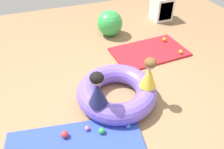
{
  "coord_description": "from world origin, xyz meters",
  "views": [
    {
      "loc": [
        -0.97,
        -2.13,
        2.41
      ],
      "look_at": [
        -0.08,
        0.29,
        0.33
      ],
      "focal_mm": 35.32,
      "sensor_mm": 36.0,
      "label": 1
    }
  ],
  "objects_px": {
    "child_in_yellow": "(149,73)",
    "play_ball_blue": "(128,126)",
    "play_ball_orange": "(164,40)",
    "inflatable_cushion": "(117,92)",
    "play_ball_pink": "(87,128)",
    "storage_cube": "(162,8)",
    "play_ball_red": "(65,134)",
    "exercise_ball_large": "(110,23)",
    "play_ball_green": "(102,131)",
    "play_ball_yellow": "(181,52)",
    "child_in_navy": "(97,89)"
  },
  "relations": [
    {
      "from": "child_in_yellow",
      "to": "play_ball_red",
      "type": "distance_m",
      "value": 1.37
    },
    {
      "from": "play_ball_blue",
      "to": "storage_cube",
      "type": "relative_size",
      "value": 0.12
    },
    {
      "from": "child_in_navy",
      "to": "exercise_ball_large",
      "type": "height_order",
      "value": "child_in_navy"
    },
    {
      "from": "play_ball_green",
      "to": "child_in_navy",
      "type": "bearing_deg",
      "value": 79.78
    },
    {
      "from": "child_in_yellow",
      "to": "play_ball_blue",
      "type": "xyz_separation_m",
      "value": [
        -0.46,
        -0.4,
        -0.46
      ]
    },
    {
      "from": "child_in_yellow",
      "to": "inflatable_cushion",
      "type": "bearing_deg",
      "value": -169.31
    },
    {
      "from": "storage_cube",
      "to": "child_in_navy",
      "type": "bearing_deg",
      "value": -133.92
    },
    {
      "from": "child_in_navy",
      "to": "play_ball_blue",
      "type": "height_order",
      "value": "child_in_navy"
    },
    {
      "from": "play_ball_blue",
      "to": "inflatable_cushion",
      "type": "bearing_deg",
      "value": 83.9
    },
    {
      "from": "child_in_navy",
      "to": "play_ball_orange",
      "type": "xyz_separation_m",
      "value": [
        1.9,
        1.47,
        -0.46
      ]
    },
    {
      "from": "play_ball_green",
      "to": "play_ball_orange",
      "type": "distance_m",
      "value": 2.62
    },
    {
      "from": "play_ball_red",
      "to": "storage_cube",
      "type": "relative_size",
      "value": 0.17
    },
    {
      "from": "play_ball_green",
      "to": "storage_cube",
      "type": "height_order",
      "value": "storage_cube"
    },
    {
      "from": "inflatable_cushion",
      "to": "play_ball_blue",
      "type": "bearing_deg",
      "value": -96.1
    },
    {
      "from": "play_ball_pink",
      "to": "exercise_ball_large",
      "type": "height_order",
      "value": "exercise_ball_large"
    },
    {
      "from": "play_ball_pink",
      "to": "exercise_ball_large",
      "type": "distance_m",
      "value": 2.66
    },
    {
      "from": "inflatable_cushion",
      "to": "play_ball_green",
      "type": "relative_size",
      "value": 14.75
    },
    {
      "from": "inflatable_cushion",
      "to": "play_ball_yellow",
      "type": "relative_size",
      "value": 16.07
    },
    {
      "from": "play_ball_yellow",
      "to": "storage_cube",
      "type": "distance_m",
      "value": 1.65
    },
    {
      "from": "child_in_yellow",
      "to": "play_ball_orange",
      "type": "relative_size",
      "value": 5.43
    },
    {
      "from": "exercise_ball_large",
      "to": "child_in_yellow",
      "type": "bearing_deg",
      "value": -95.12
    },
    {
      "from": "play_ball_pink",
      "to": "play_ball_red",
      "type": "xyz_separation_m",
      "value": [
        -0.29,
        -0.0,
        0.01
      ]
    },
    {
      "from": "child_in_yellow",
      "to": "play_ball_blue",
      "type": "bearing_deg",
      "value": -104.04
    },
    {
      "from": "child_in_navy",
      "to": "play_ball_yellow",
      "type": "distance_m",
      "value": 2.23
    },
    {
      "from": "play_ball_blue",
      "to": "exercise_ball_large",
      "type": "bearing_deg",
      "value": 75.5
    },
    {
      "from": "play_ball_pink",
      "to": "play_ball_green",
      "type": "height_order",
      "value": "play_ball_green"
    },
    {
      "from": "child_in_yellow",
      "to": "play_ball_orange",
      "type": "distance_m",
      "value": 1.86
    },
    {
      "from": "play_ball_pink",
      "to": "storage_cube",
      "type": "relative_size",
      "value": 0.11
    },
    {
      "from": "child_in_navy",
      "to": "play_ball_orange",
      "type": "relative_size",
      "value": 5.65
    },
    {
      "from": "play_ball_pink",
      "to": "play_ball_red",
      "type": "distance_m",
      "value": 0.29
    },
    {
      "from": "play_ball_blue",
      "to": "exercise_ball_large",
      "type": "relative_size",
      "value": 0.12
    },
    {
      "from": "play_ball_red",
      "to": "play_ball_pink",
      "type": "bearing_deg",
      "value": 0.7
    },
    {
      "from": "inflatable_cushion",
      "to": "storage_cube",
      "type": "distance_m",
      "value": 3.08
    },
    {
      "from": "play_ball_pink",
      "to": "play_ball_red",
      "type": "bearing_deg",
      "value": -179.3
    },
    {
      "from": "inflatable_cushion",
      "to": "play_ball_blue",
      "type": "relative_size",
      "value": 18.22
    },
    {
      "from": "inflatable_cushion",
      "to": "play_ball_pink",
      "type": "bearing_deg",
      "value": -143.12
    },
    {
      "from": "inflatable_cushion",
      "to": "storage_cube",
      "type": "relative_size",
      "value": 2.12
    },
    {
      "from": "child_in_yellow",
      "to": "play_ball_blue",
      "type": "relative_size",
      "value": 7.23
    },
    {
      "from": "child_in_yellow",
      "to": "play_ball_yellow",
      "type": "bearing_deg",
      "value": 71.5
    },
    {
      "from": "child_in_navy",
      "to": "storage_cube",
      "type": "bearing_deg",
      "value": 118.5
    },
    {
      "from": "play_ball_red",
      "to": "child_in_navy",
      "type": "bearing_deg",
      "value": 19.65
    },
    {
      "from": "inflatable_cushion",
      "to": "play_ball_orange",
      "type": "height_order",
      "value": "inflatable_cushion"
    },
    {
      "from": "inflatable_cushion",
      "to": "play_ball_red",
      "type": "distance_m",
      "value": 0.97
    },
    {
      "from": "child_in_yellow",
      "to": "exercise_ball_large",
      "type": "relative_size",
      "value": 0.85
    },
    {
      "from": "play_ball_green",
      "to": "play_ball_red",
      "type": "relative_size",
      "value": 0.87
    },
    {
      "from": "play_ball_orange",
      "to": "play_ball_blue",
      "type": "xyz_separation_m",
      "value": [
        -1.6,
        -1.8,
        -0.01
      ]
    },
    {
      "from": "child_in_yellow",
      "to": "play_ball_green",
      "type": "xyz_separation_m",
      "value": [
        -0.81,
        -0.36,
        -0.45
      ]
    },
    {
      "from": "child_in_yellow",
      "to": "play_ball_pink",
      "type": "height_order",
      "value": "child_in_yellow"
    },
    {
      "from": "child_in_navy",
      "to": "play_ball_green",
      "type": "relative_size",
      "value": 6.09
    },
    {
      "from": "play_ball_green",
      "to": "play_ball_blue",
      "type": "bearing_deg",
      "value": -7.2
    }
  ]
}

